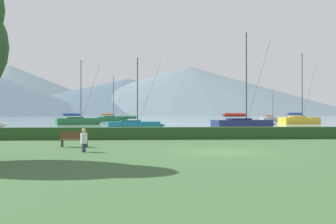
{
  "coord_description": "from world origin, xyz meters",
  "views": [
    {
      "loc": [
        -4.36,
        -21.46,
        2.05
      ],
      "look_at": [
        1.66,
        68.17,
        2.29
      ],
      "focal_mm": 44.29,
      "sensor_mm": 36.0,
      "label": 1
    }
  ],
  "objects_px": {
    "sailboat_slip_5": "(243,123)",
    "park_bench_near_path": "(74,138)",
    "sailboat_slip_2": "(300,120)",
    "sailboat_slip_1": "(134,125)",
    "sailboat_slip_6": "(272,119)",
    "sailboat_slip_0": "(112,118)",
    "sailboat_slip_8": "(78,121)",
    "person_seated_viewer": "(84,139)"
  },
  "relations": [
    {
      "from": "sailboat_slip_1",
      "to": "sailboat_slip_2",
      "type": "height_order",
      "value": "sailboat_slip_2"
    },
    {
      "from": "sailboat_slip_5",
      "to": "park_bench_near_path",
      "type": "xyz_separation_m",
      "value": [
        -16.97,
        -26.52,
        -0.21
      ]
    },
    {
      "from": "sailboat_slip_6",
      "to": "person_seated_viewer",
      "type": "bearing_deg",
      "value": -131.71
    },
    {
      "from": "sailboat_slip_8",
      "to": "park_bench_near_path",
      "type": "height_order",
      "value": "sailboat_slip_8"
    },
    {
      "from": "sailboat_slip_0",
      "to": "park_bench_near_path",
      "type": "relative_size",
      "value": 6.7
    },
    {
      "from": "sailboat_slip_5",
      "to": "sailboat_slip_6",
      "type": "bearing_deg",
      "value": 54.16
    },
    {
      "from": "sailboat_slip_1",
      "to": "sailboat_slip_6",
      "type": "xyz_separation_m",
      "value": [
        33.91,
        51.2,
        -0.06
      ]
    },
    {
      "from": "sailboat_slip_2",
      "to": "sailboat_slip_5",
      "type": "bearing_deg",
      "value": -140.2
    },
    {
      "from": "sailboat_slip_2",
      "to": "park_bench_near_path",
      "type": "bearing_deg",
      "value": -139.31
    },
    {
      "from": "sailboat_slip_2",
      "to": "park_bench_near_path",
      "type": "xyz_separation_m",
      "value": [
        -34.53,
        -52.2,
        -0.25
      ]
    },
    {
      "from": "park_bench_near_path",
      "to": "person_seated_viewer",
      "type": "height_order",
      "value": "person_seated_viewer"
    },
    {
      "from": "sailboat_slip_5",
      "to": "sailboat_slip_2",
      "type": "bearing_deg",
      "value": 41.43
    },
    {
      "from": "sailboat_slip_1",
      "to": "person_seated_viewer",
      "type": "relative_size",
      "value": 7.16
    },
    {
      "from": "sailboat_slip_6",
      "to": "sailboat_slip_1",
      "type": "bearing_deg",
      "value": -141.08
    },
    {
      "from": "sailboat_slip_2",
      "to": "person_seated_viewer",
      "type": "height_order",
      "value": "sailboat_slip_2"
    },
    {
      "from": "sailboat_slip_6",
      "to": "sailboat_slip_5",
      "type": "bearing_deg",
      "value": -129.2
    },
    {
      "from": "sailboat_slip_6",
      "to": "person_seated_viewer",
      "type": "distance_m",
      "value": 88.24
    },
    {
      "from": "sailboat_slip_2",
      "to": "park_bench_near_path",
      "type": "relative_size",
      "value": 8.08
    },
    {
      "from": "person_seated_viewer",
      "to": "sailboat_slip_8",
      "type": "bearing_deg",
      "value": 105.33
    },
    {
      "from": "sailboat_slip_2",
      "to": "sailboat_slip_5",
      "type": "relative_size",
      "value": 1.09
    },
    {
      "from": "sailboat_slip_0",
      "to": "sailboat_slip_2",
      "type": "relative_size",
      "value": 0.83
    },
    {
      "from": "sailboat_slip_6",
      "to": "park_bench_near_path",
      "type": "xyz_separation_m",
      "value": [
        -37.11,
        -77.29,
        -0.02
      ]
    },
    {
      "from": "sailboat_slip_1",
      "to": "sailboat_slip_6",
      "type": "height_order",
      "value": "sailboat_slip_1"
    },
    {
      "from": "sailboat_slip_8",
      "to": "person_seated_viewer",
      "type": "relative_size",
      "value": 9.23
    },
    {
      "from": "sailboat_slip_5",
      "to": "person_seated_viewer",
      "type": "height_order",
      "value": "sailboat_slip_5"
    },
    {
      "from": "sailboat_slip_2",
      "to": "park_bench_near_path",
      "type": "distance_m",
      "value": 62.58
    },
    {
      "from": "sailboat_slip_2",
      "to": "sailboat_slip_8",
      "type": "xyz_separation_m",
      "value": [
        -41.57,
        -3.02,
        -0.06
      ]
    },
    {
      "from": "sailboat_slip_0",
      "to": "sailboat_slip_6",
      "type": "xyz_separation_m",
      "value": [
        40.32,
        -2.28,
        -0.15
      ]
    },
    {
      "from": "sailboat_slip_2",
      "to": "person_seated_viewer",
      "type": "distance_m",
      "value": 64.77
    },
    {
      "from": "park_bench_near_path",
      "to": "person_seated_viewer",
      "type": "relative_size",
      "value": 1.33
    },
    {
      "from": "sailboat_slip_0",
      "to": "sailboat_slip_5",
      "type": "relative_size",
      "value": 0.91
    },
    {
      "from": "sailboat_slip_2",
      "to": "sailboat_slip_6",
      "type": "relative_size",
      "value": 1.88
    },
    {
      "from": "sailboat_slip_0",
      "to": "sailboat_slip_1",
      "type": "xyz_separation_m",
      "value": [
        6.42,
        -53.47,
        -0.08
      ]
    },
    {
      "from": "sailboat_slip_2",
      "to": "person_seated_viewer",
      "type": "bearing_deg",
      "value": -136.99
    },
    {
      "from": "sailboat_slip_1",
      "to": "park_bench_near_path",
      "type": "height_order",
      "value": "sailboat_slip_1"
    },
    {
      "from": "sailboat_slip_0",
      "to": "sailboat_slip_2",
      "type": "bearing_deg",
      "value": -54.6
    },
    {
      "from": "sailboat_slip_0",
      "to": "sailboat_slip_6",
      "type": "height_order",
      "value": "sailboat_slip_0"
    },
    {
      "from": "sailboat_slip_1",
      "to": "sailboat_slip_5",
      "type": "distance_m",
      "value": 13.77
    },
    {
      "from": "sailboat_slip_1",
      "to": "sailboat_slip_5",
      "type": "relative_size",
      "value": 0.73
    },
    {
      "from": "sailboat_slip_0",
      "to": "sailboat_slip_1",
      "type": "bearing_deg",
      "value": -101.8
    },
    {
      "from": "sailboat_slip_6",
      "to": "sailboat_slip_8",
      "type": "relative_size",
      "value": 0.62
    },
    {
      "from": "sailboat_slip_0",
      "to": "sailboat_slip_6",
      "type": "distance_m",
      "value": 40.39
    }
  ]
}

